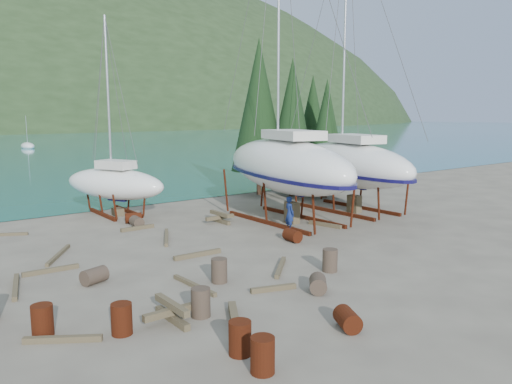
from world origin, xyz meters
TOP-DOWN VIEW (x-y plane):
  - ground at (0.00, 0.00)m, footprint 600.00×600.00m
  - far_house_right at (30.00, 190.00)m, footprint 6.60×5.60m
  - cypress_near_right at (12.50, 12.00)m, footprint 3.60×3.60m
  - cypress_mid_right at (14.00, 10.00)m, footprint 3.06×3.06m
  - cypress_back_left at (11.00, 14.00)m, footprint 4.14×4.14m
  - cypress_far_right at (15.50, 13.00)m, footprint 3.24×3.24m
  - moored_boat_mid at (10.00, 80.00)m, footprint 2.00×5.00m
  - large_sailboat_near at (6.35, 5.61)m, footprint 6.47×13.18m
  - large_sailboat_far at (11.46, 5.53)m, footprint 5.82×11.96m
  - small_sailboat_shore at (-0.53, 13.29)m, footprint 5.13×7.58m
  - worker at (5.07, 3.74)m, footprint 0.55×0.72m
  - drum_0 at (-8.58, -1.61)m, footprint 0.58×0.58m
  - drum_1 at (-0.21, -3.75)m, footprint 1.02×1.04m
  - drum_3 at (-5.04, -6.83)m, footprint 0.58×0.58m
  - drum_4 at (-0.67, 10.36)m, footprint 1.02×0.84m
  - drum_5 at (-2.33, -0.86)m, footprint 0.58×0.58m
  - drum_6 at (3.65, 1.91)m, footprint 0.66×0.93m
  - drum_10 at (-4.93, -5.78)m, footprint 0.58×0.58m
  - drum_11 at (-0.96, 9.29)m, footprint 0.66×0.93m
  - drum_12 at (-1.65, -6.39)m, footprint 0.92×1.05m
  - drum_13 at (-6.82, -2.83)m, footprint 0.58×0.58m
  - drum_15 at (-5.96, 1.73)m, footprint 1.02×0.84m
  - drum_16 at (-4.46, -3.11)m, footprint 0.58×0.58m
  - drum_17 at (1.76, -2.39)m, footprint 0.58×0.58m
  - timber_0 at (-7.05, 11.51)m, footprint 2.09×1.23m
  - timber_1 at (7.21, 3.27)m, footprint 0.62×2.00m
  - timber_3 at (-3.33, -0.77)m, footprint 0.26×2.55m
  - timber_4 at (-6.83, 4.02)m, footprint 2.08×0.28m
  - timber_5 at (0.41, -1.04)m, footprint 1.90×1.80m
  - timber_6 at (-1.19, 8.69)m, footprint 1.84×0.21m
  - timber_7 at (-1.34, -2.74)m, footprint 1.63×0.67m
  - timber_8 at (-1.26, 2.45)m, footprint 2.22×0.27m
  - timber_10 at (-0.89, 6.02)m, footprint 1.58×2.82m
  - timber_12 at (-8.28, -2.35)m, footprint 1.82×1.26m
  - timber_15 at (-5.97, 6.07)m, footprint 1.76×2.64m
  - timber_16 at (-4.03, -4.27)m, footprint 1.54×2.38m
  - timber_17 at (-8.33, 2.85)m, footprint 0.78×2.63m
  - timber_pile_fore at (-5.32, -2.90)m, footprint 1.80×1.80m
  - timber_pile_aft at (3.22, 7.53)m, footprint 1.80×1.80m

SIDE VIEW (x-z plane):
  - ground at x=0.00m, z-range 0.00..0.00m
  - timber_0 at x=-7.05m, z-range 0.00..0.14m
  - timber_15 at x=-5.97m, z-range 0.00..0.15m
  - timber_3 at x=-3.33m, z-range 0.00..0.15m
  - timber_5 at x=0.41m, z-range 0.00..0.16m
  - timber_17 at x=-8.33m, z-range 0.00..0.16m
  - timber_10 at x=-0.89m, z-range 0.00..0.16m
  - timber_12 at x=-8.28m, z-range 0.00..0.17m
  - timber_4 at x=-6.83m, z-range 0.00..0.17m
  - timber_7 at x=-1.34m, z-range 0.00..0.17m
  - timber_8 at x=-1.26m, z-range 0.00..0.19m
  - timber_6 at x=-1.19m, z-range 0.00..0.19m
  - timber_1 at x=7.21m, z-range 0.00..0.19m
  - timber_16 at x=-4.03m, z-range 0.00..0.23m
  - drum_1 at x=-0.21m, z-range 0.00..0.58m
  - drum_4 at x=-0.67m, z-range 0.00..0.58m
  - drum_6 at x=3.65m, z-range 0.00..0.58m
  - drum_11 at x=-0.96m, z-range 0.00..0.58m
  - drum_12 at x=-1.65m, z-range 0.00..0.58m
  - drum_15 at x=-5.96m, z-range 0.00..0.58m
  - timber_pile_fore at x=-5.32m, z-range 0.00..0.60m
  - timber_pile_aft at x=3.22m, z-range 0.00..0.60m
  - moored_boat_mid at x=10.00m, z-range -2.64..3.41m
  - drum_0 at x=-8.58m, z-range 0.00..0.88m
  - drum_3 at x=-5.04m, z-range 0.00..0.88m
  - drum_5 at x=-2.33m, z-range 0.00..0.88m
  - drum_10 at x=-4.93m, z-range 0.00..0.88m
  - drum_13 at x=-6.82m, z-range 0.00..0.88m
  - drum_16 at x=-4.46m, z-range 0.00..0.88m
  - drum_17 at x=1.76m, z-range 0.00..0.88m
  - worker at x=5.07m, z-range 0.00..1.79m
  - small_sailboat_shore at x=-0.53m, z-range -3.91..7.75m
  - far_house_right at x=30.00m, z-range 0.12..5.72m
  - large_sailboat_far at x=11.46m, z-range -6.13..12.07m
  - large_sailboat_near at x=6.35m, z-range -6.77..13.19m
  - cypress_mid_right at x=14.00m, z-range 0.67..9.17m
  - cypress_far_right at x=15.50m, z-range 0.71..9.71m
  - cypress_near_right at x=12.50m, z-range 0.79..10.79m
  - cypress_back_left at x=11.00m, z-range 0.91..12.41m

